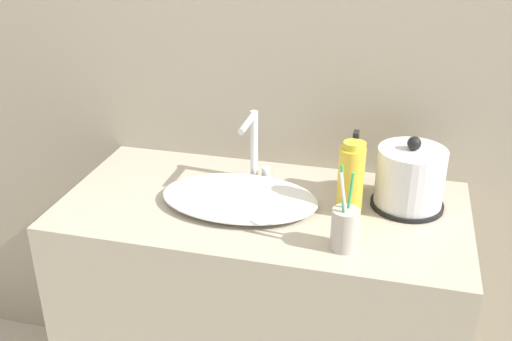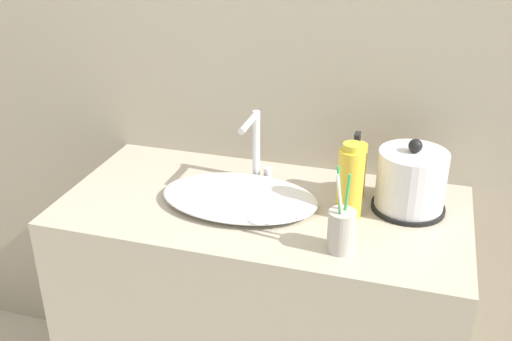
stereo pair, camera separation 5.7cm
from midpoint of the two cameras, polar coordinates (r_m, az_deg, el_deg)
name	(u,v)px [view 2 (the right image)]	position (r m, az deg, el deg)	size (l,w,h in m)	color
wall_back	(292,20)	(1.76, 4.37, 14.08)	(6.00, 0.04, 2.60)	#ADA38E
vanity_counter	(262,328)	(1.88, 1.46, -14.74)	(1.11, 0.55, 0.86)	#B7AD99
sink_basin	(239,197)	(1.63, -0.59, -2.56)	(0.43, 0.28, 0.04)	white
faucet	(256,144)	(1.71, 0.96, 2.56)	(0.06, 0.15, 0.21)	silver
electric_kettle	(411,183)	(1.64, 15.50, -1.16)	(0.20, 0.20, 0.20)	black
toothbrush_cup	(342,230)	(1.43, 9.29, -5.61)	(0.07, 0.07, 0.22)	#B7B2A8
lotion_bottle	(355,169)	(1.68, 10.40, 0.14)	(0.06, 0.06, 0.19)	gold
shampoo_bottle	(350,181)	(1.57, 10.01, -1.03)	(0.07, 0.07, 0.20)	gold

